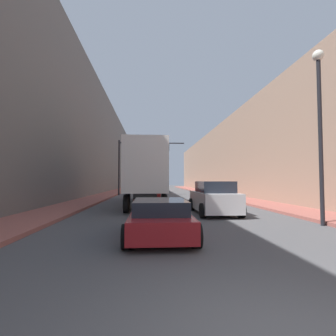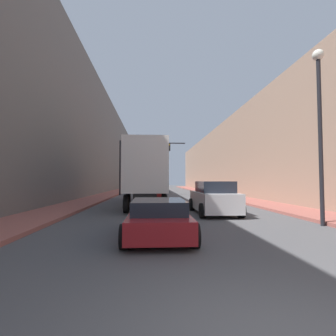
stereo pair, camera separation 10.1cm
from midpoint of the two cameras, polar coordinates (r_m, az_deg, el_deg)
sidewalk_right at (r=33.51m, az=10.15°, el=-5.59°), size 2.59×80.00×0.15m
sidewalk_left at (r=32.92m, az=-13.15°, el=-5.62°), size 2.59×80.00×0.15m
building_right at (r=34.89m, az=16.95°, el=2.31°), size 6.00×80.00×9.53m
building_left at (r=34.27m, az=-20.17°, el=6.71°), size 6.00×80.00×14.59m
semi_truck at (r=19.62m, az=-4.81°, el=-1.22°), size 2.42×12.79×4.09m
sedan_car at (r=8.45m, az=-2.18°, el=-10.82°), size 2.06×4.31×1.16m
suv_car at (r=14.19m, az=9.73°, el=-6.51°), size 2.10×4.52×1.72m
traffic_signal_gantry at (r=32.10m, az=-6.81°, el=2.73°), size 8.03×0.35×6.66m
street_lamp at (r=12.24m, az=29.93°, el=10.48°), size 0.44×0.44×7.02m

